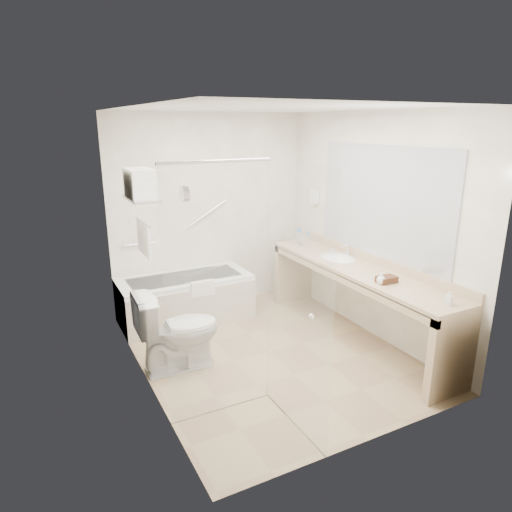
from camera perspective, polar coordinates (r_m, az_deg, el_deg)
name	(u,v)px	position (r m, az deg, el deg)	size (l,w,h in m)	color
floor	(269,352)	(5.01, 1.61, -11.91)	(3.20, 3.20, 0.00)	tan
ceiling	(271,108)	(4.42, 1.88, 17.98)	(2.60, 3.20, 0.10)	silver
wall_back	(210,212)	(5.97, -5.77, 5.44)	(2.60, 0.10, 2.50)	white
wall_front	(381,290)	(3.31, 15.31, -4.09)	(2.60, 0.10, 2.50)	white
wall_left	(140,256)	(4.11, -14.33, -0.06)	(0.10, 3.20, 2.50)	white
wall_right	(371,226)	(5.30, 14.15, 3.61)	(0.10, 3.20, 2.50)	white
bathtub	(186,298)	(5.75, -8.79, -5.23)	(1.60, 0.73, 0.59)	white
grab_bar_short	(139,244)	(5.73, -14.39, 1.45)	(0.03, 0.03, 0.40)	silver
grab_bar_long	(208,213)	(5.92, -6.07, 5.33)	(0.03, 0.03, 0.60)	silver
shower_enclosure	(256,298)	(3.55, 0.05, -5.27)	(0.96, 0.91, 2.11)	silver
towel_shelf	(141,193)	(4.36, -14.22, 7.69)	(0.24, 0.55, 0.81)	silver
vanity_counter	(357,285)	(5.18, 12.47, -3.60)	(0.55, 2.70, 0.95)	tan
sink	(338,260)	(5.44, 10.17, -0.51)	(0.40, 0.52, 0.14)	white
faucet	(348,250)	(5.49, 11.43, 0.79)	(0.03, 0.03, 0.14)	silver
mirror	(381,202)	(5.12, 15.41, 6.52)	(0.02, 2.00, 1.20)	#A7ABB2
hairdryer_unit	(315,196)	(6.04, 7.34, 7.44)	(0.08, 0.10, 0.18)	silver
toilet	(178,331)	(4.61, -9.72, -9.19)	(0.46, 0.82, 0.81)	white
amenity_basket	(387,279)	(4.69, 16.00, -2.83)	(0.19, 0.13, 0.06)	#4C2D1B
soap_bottle_a	(448,302)	(4.31, 22.93, -5.31)	(0.06, 0.12, 0.06)	silver
soap_bottle_b	(381,280)	(4.63, 15.38, -2.88)	(0.09, 0.12, 0.09)	silver
water_bottle_left	(298,236)	(6.02, 5.23, 2.45)	(0.06, 0.06, 0.18)	silver
water_bottle_mid	(308,241)	(5.74, 6.55, 1.83)	(0.06, 0.06, 0.21)	silver
water_bottle_right	(300,238)	(5.89, 5.51, 2.24)	(0.06, 0.06, 0.21)	silver
drinking_glass_near	(302,243)	(5.86, 5.80, 1.63)	(0.06, 0.06, 0.08)	silver
drinking_glass_far	(333,253)	(5.45, 9.61, 0.41)	(0.07, 0.07, 0.10)	silver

